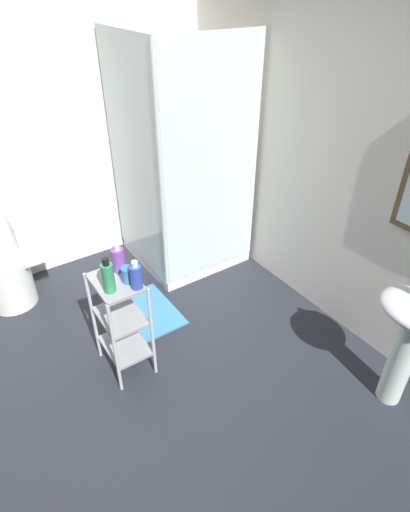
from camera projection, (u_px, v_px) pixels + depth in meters
name	position (u px, v px, depth m)	size (l,w,h in m)	color
ground_plane	(119.00, 413.00, 2.64)	(4.20, 4.20, 0.02)	#252931
wall_back	(352.00, 163.00, 2.78)	(4.20, 0.14, 2.50)	white
shower_stall	(180.00, 218.00, 3.77)	(0.92, 0.92, 2.00)	white
toilet	(13.00, 270.00, 3.37)	(0.37, 0.49, 0.76)	white
storage_cart	(121.00, 318.00, 2.72)	(0.38, 0.28, 0.74)	silver
shampoo_bottle_blue	(136.00, 276.00, 2.45)	(0.07, 0.07, 0.19)	blue
body_wash_bottle_green	(108.00, 277.00, 2.41)	(0.07, 0.07, 0.23)	#319759
conditioner_bottle_purple	(118.00, 259.00, 2.59)	(0.08, 0.08, 0.20)	purple
rinse_cup	(128.00, 275.00, 2.52)	(0.08, 0.08, 0.10)	#3870B2
bath_mat	(149.00, 311.00, 3.41)	(0.60, 0.40, 0.02)	teal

